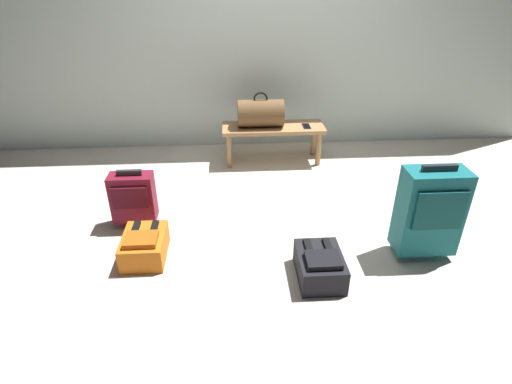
# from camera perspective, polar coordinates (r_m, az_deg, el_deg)

# --- Properties ---
(ground_plane) EXTENTS (6.60, 6.60, 0.00)m
(ground_plane) POSITION_cam_1_polar(r_m,az_deg,el_deg) (3.25, 4.03, -3.49)
(ground_plane) COLOR beige
(back_wall) EXTENTS (6.00, 0.10, 2.80)m
(back_wall) POSITION_cam_1_polar(r_m,az_deg,el_deg) (4.34, 1.79, 24.49)
(back_wall) COLOR silver
(back_wall) RESTS_ON ground
(bench) EXTENTS (1.00, 0.36, 0.38)m
(bench) POSITION_cam_1_polar(r_m,az_deg,el_deg) (4.07, 2.42, 8.51)
(bench) COLOR #A87A4C
(bench) RESTS_ON ground
(duffel_bag_brown) EXTENTS (0.44, 0.26, 0.34)m
(duffel_bag_brown) POSITION_cam_1_polar(r_m,az_deg,el_deg) (3.99, 0.64, 11.00)
(duffel_bag_brown) COLOR brown
(duffel_bag_brown) RESTS_ON bench
(cell_phone) EXTENTS (0.07, 0.14, 0.01)m
(cell_phone) POSITION_cam_1_polar(r_m,az_deg,el_deg) (4.06, 7.08, 9.17)
(cell_phone) COLOR #191E4C
(cell_phone) RESTS_ON bench
(suitcase_upright_teal) EXTENTS (0.40, 0.23, 0.68)m
(suitcase_upright_teal) POSITION_cam_1_polar(r_m,az_deg,el_deg) (2.89, 23.19, -2.46)
(suitcase_upright_teal) COLOR #14666B
(suitcase_upright_teal) RESTS_ON ground
(suitcase_small_burgundy) EXTENTS (0.32, 0.18, 0.46)m
(suitcase_small_burgundy) POSITION_cam_1_polar(r_m,az_deg,el_deg) (3.17, -16.88, -0.69)
(suitcase_small_burgundy) COLOR maroon
(suitcase_small_burgundy) RESTS_ON ground
(backpack_orange) EXTENTS (0.28, 0.38, 0.21)m
(backpack_orange) POSITION_cam_1_polar(r_m,az_deg,el_deg) (2.87, -15.38, -7.26)
(backpack_orange) COLOR orange
(backpack_orange) RESTS_ON ground
(backpack_dark) EXTENTS (0.28, 0.38, 0.21)m
(backpack_dark) POSITION_cam_1_polar(r_m,az_deg,el_deg) (2.64, 8.95, -10.16)
(backpack_dark) COLOR black
(backpack_dark) RESTS_ON ground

